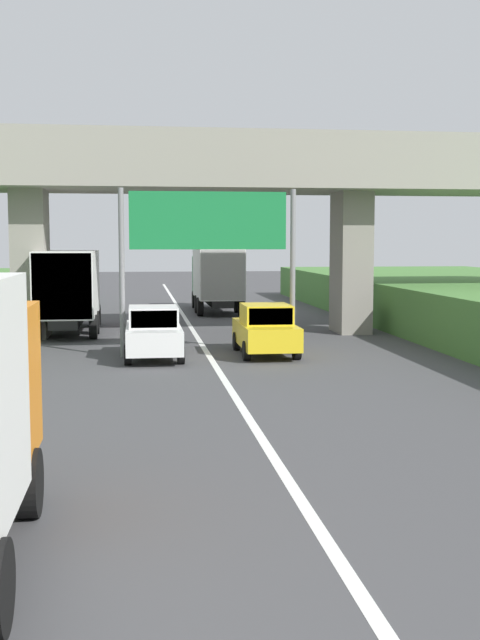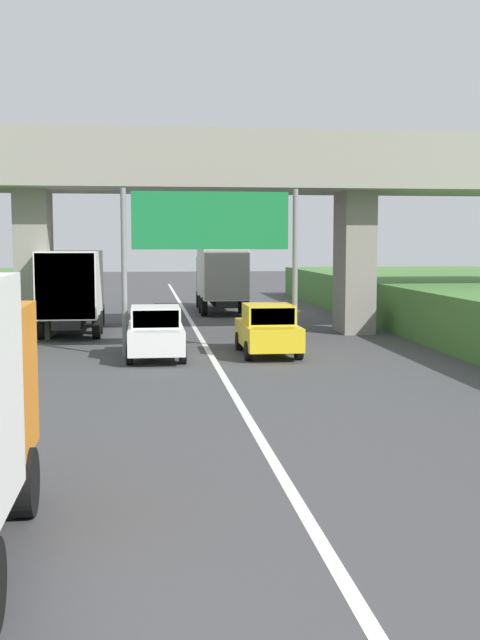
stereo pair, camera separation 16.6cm
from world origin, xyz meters
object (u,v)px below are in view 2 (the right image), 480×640
object	(u,v)px
truck_green	(220,276)
car_white	(156,333)
overhead_highway_sign	(211,232)
car_yellow	(268,330)
truck_red	(73,287)

from	to	relation	value
truck_green	car_white	xyz separation A→B (m)	(-3.76, -16.89, -1.08)
overhead_highway_sign	car_white	size ratio (longest dim) A/B	1.43
car_yellow	truck_green	bearing A→B (deg)	90.03
truck_green	car_yellow	world-z (taller)	truck_green
truck_green	car_white	bearing A→B (deg)	-102.54
truck_red	truck_green	size ratio (longest dim) A/B	1.00
truck_red	overhead_highway_sign	bearing A→B (deg)	-54.98
car_yellow	truck_red	bearing A→B (deg)	133.56
overhead_highway_sign	truck_red	bearing A→B (deg)	125.02
truck_green	car_yellow	size ratio (longest dim) A/B	1.78
truck_red	truck_green	xyz separation A→B (m)	(7.06, 9.05, 0.00)
car_yellow	car_white	world-z (taller)	same
overhead_highway_sign	car_yellow	distance (m)	3.79
overhead_highway_sign	car_yellow	xyz separation A→B (m)	(1.92, -0.08, -3.26)
truck_green	car_yellow	distance (m)	16.52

